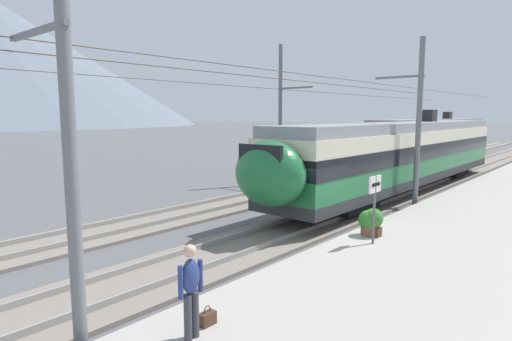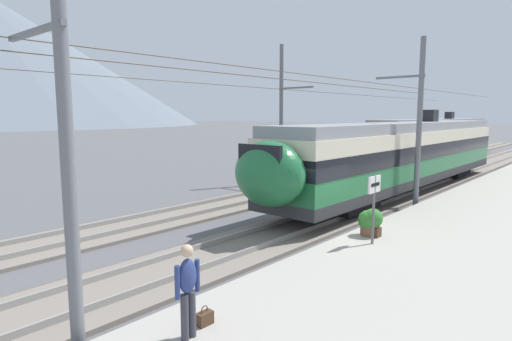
{
  "view_description": "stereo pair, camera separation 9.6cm",
  "coord_description": "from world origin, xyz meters",
  "px_view_note": "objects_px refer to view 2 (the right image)",
  "views": [
    {
      "loc": [
        -12.41,
        -7.6,
        4.26
      ],
      "look_at": [
        0.1,
        3.27,
        2.06
      ],
      "focal_mm": 29.6,
      "sensor_mm": 36.0,
      "label": 1
    },
    {
      "loc": [
        -12.35,
        -7.68,
        4.26
      ],
      "look_at": [
        0.1,
        3.27,
        2.06
      ],
      "focal_mm": 29.6,
      "sensor_mm": 36.0,
      "label": 2
    }
  ],
  "objects_px": {
    "catenary_mast_far_side": "(283,113)",
    "platform_sign": "(374,194)",
    "train_far_track": "(434,136)",
    "handbag_beside_passenger": "(205,318)",
    "catenary_mast_west": "(61,113)",
    "handbag_near_sign": "(377,232)",
    "potted_plant_by_shelter": "(373,220)",
    "train_near_platform": "(402,153)",
    "passenger_walking": "(188,286)",
    "potted_plant_platform_edge": "(368,221)",
    "catenary_mast_mid": "(416,120)"
  },
  "relations": [
    {
      "from": "train_far_track",
      "to": "catenary_mast_far_side",
      "type": "distance_m",
      "value": 21.18
    },
    {
      "from": "train_near_platform",
      "to": "passenger_walking",
      "type": "height_order",
      "value": "train_near_platform"
    },
    {
      "from": "train_far_track",
      "to": "catenary_mast_west",
      "type": "height_order",
      "value": "catenary_mast_west"
    },
    {
      "from": "train_near_platform",
      "to": "handbag_beside_passenger",
      "type": "distance_m",
      "value": 17.53
    },
    {
      "from": "catenary_mast_west",
      "to": "handbag_near_sign",
      "type": "xyz_separation_m",
      "value": [
        9.18,
        -1.39,
        -3.75
      ]
    },
    {
      "from": "catenary_mast_far_side",
      "to": "platform_sign",
      "type": "bearing_deg",
      "value": -130.81
    },
    {
      "from": "handbag_beside_passenger",
      "to": "potted_plant_by_shelter",
      "type": "relative_size",
      "value": 0.42
    },
    {
      "from": "catenary_mast_far_side",
      "to": "train_near_platform",
      "type": "bearing_deg",
      "value": -77.75
    },
    {
      "from": "catenary_mast_west",
      "to": "passenger_walking",
      "type": "height_order",
      "value": "catenary_mast_west"
    },
    {
      "from": "train_far_track",
      "to": "handbag_beside_passenger",
      "type": "relative_size",
      "value": 69.54
    },
    {
      "from": "catenary_mast_mid",
      "to": "platform_sign",
      "type": "bearing_deg",
      "value": -167.59
    },
    {
      "from": "handbag_beside_passenger",
      "to": "potted_plant_by_shelter",
      "type": "bearing_deg",
      "value": 2.34
    },
    {
      "from": "handbag_beside_passenger",
      "to": "catenary_mast_west",
      "type": "bearing_deg",
      "value": 138.7
    },
    {
      "from": "catenary_mast_mid",
      "to": "catenary_mast_far_side",
      "type": "relative_size",
      "value": 1.0
    },
    {
      "from": "train_far_track",
      "to": "passenger_walking",
      "type": "relative_size",
      "value": 15.43
    },
    {
      "from": "handbag_near_sign",
      "to": "potted_plant_by_shelter",
      "type": "relative_size",
      "value": 0.49
    },
    {
      "from": "passenger_walking",
      "to": "potted_plant_by_shelter",
      "type": "xyz_separation_m",
      "value": [
        7.98,
        0.45,
        -0.43
      ]
    },
    {
      "from": "train_near_platform",
      "to": "catenary_mast_mid",
      "type": "distance_m",
      "value": 4.0
    },
    {
      "from": "passenger_walking",
      "to": "potted_plant_by_shelter",
      "type": "relative_size",
      "value": 1.9
    },
    {
      "from": "handbag_beside_passenger",
      "to": "potted_plant_platform_edge",
      "type": "height_order",
      "value": "potted_plant_platform_edge"
    },
    {
      "from": "train_far_track",
      "to": "handbag_beside_passenger",
      "type": "height_order",
      "value": "train_far_track"
    },
    {
      "from": "potted_plant_by_shelter",
      "to": "handbag_near_sign",
      "type": "bearing_deg",
      "value": -102.09
    },
    {
      "from": "catenary_mast_far_side",
      "to": "catenary_mast_mid",
      "type": "bearing_deg",
      "value": -100.24
    },
    {
      "from": "catenary_mast_west",
      "to": "potted_plant_platform_edge",
      "type": "bearing_deg",
      "value": -6.76
    },
    {
      "from": "catenary_mast_far_side",
      "to": "potted_plant_platform_edge",
      "type": "xyz_separation_m",
      "value": [
        -8.2,
        -9.83,
        -3.52
      ]
    },
    {
      "from": "train_far_track",
      "to": "catenary_mast_mid",
      "type": "height_order",
      "value": "catenary_mast_mid"
    },
    {
      "from": "catenary_mast_mid",
      "to": "potted_plant_platform_edge",
      "type": "relative_size",
      "value": 50.48
    },
    {
      "from": "handbag_near_sign",
      "to": "potted_plant_by_shelter",
      "type": "distance_m",
      "value": 0.39
    },
    {
      "from": "train_near_platform",
      "to": "catenary_mast_mid",
      "type": "height_order",
      "value": "catenary_mast_mid"
    },
    {
      "from": "handbag_near_sign",
      "to": "potted_plant_by_shelter",
      "type": "height_order",
      "value": "potted_plant_by_shelter"
    },
    {
      "from": "train_near_platform",
      "to": "train_far_track",
      "type": "xyz_separation_m",
      "value": [
        19.47,
        4.89,
        0.0
      ]
    },
    {
      "from": "catenary_mast_west",
      "to": "catenary_mast_far_side",
      "type": "distance_m",
      "value": 19.44
    },
    {
      "from": "train_near_platform",
      "to": "handbag_near_sign",
      "type": "distance_m",
      "value": 10.34
    },
    {
      "from": "train_near_platform",
      "to": "train_far_track",
      "type": "bearing_deg",
      "value": 14.09
    },
    {
      "from": "catenary_mast_west",
      "to": "platform_sign",
      "type": "height_order",
      "value": "catenary_mast_west"
    },
    {
      "from": "train_near_platform",
      "to": "catenary_mast_far_side",
      "type": "distance_m",
      "value": 7.38
    },
    {
      "from": "catenary_mast_far_side",
      "to": "potted_plant_by_shelter",
      "type": "bearing_deg",
      "value": -129.26
    },
    {
      "from": "platform_sign",
      "to": "catenary_mast_west",
      "type": "bearing_deg",
      "value": 169.19
    },
    {
      "from": "platform_sign",
      "to": "handbag_beside_passenger",
      "type": "bearing_deg",
      "value": 179.3
    },
    {
      "from": "train_near_platform",
      "to": "catenary_mast_west",
      "type": "relative_size",
      "value": 0.57
    },
    {
      "from": "platform_sign",
      "to": "potted_plant_platform_edge",
      "type": "xyz_separation_m",
      "value": [
        0.73,
        0.52,
        -1.06
      ]
    },
    {
      "from": "catenary_mast_far_side",
      "to": "potted_plant_platform_edge",
      "type": "distance_m",
      "value": 13.28
    },
    {
      "from": "catenary_mast_mid",
      "to": "potted_plant_platform_edge",
      "type": "bearing_deg",
      "value": -170.6
    },
    {
      "from": "catenary_mast_west",
      "to": "passenger_walking",
      "type": "xyz_separation_m",
      "value": [
        1.24,
        -1.67,
        -2.96
      ]
    },
    {
      "from": "catenary_mast_far_side",
      "to": "potted_plant_platform_edge",
      "type": "relative_size",
      "value": 50.48
    },
    {
      "from": "platform_sign",
      "to": "handbag_beside_passenger",
      "type": "relative_size",
      "value": 5.52
    },
    {
      "from": "passenger_walking",
      "to": "potted_plant_platform_edge",
      "type": "xyz_separation_m",
      "value": [
        7.92,
        0.59,
        -0.49
      ]
    },
    {
      "from": "handbag_near_sign",
      "to": "train_near_platform",
      "type": "bearing_deg",
      "value": 18.49
    },
    {
      "from": "passenger_walking",
      "to": "catenary_mast_far_side",
      "type": "bearing_deg",
      "value": 32.86
    },
    {
      "from": "train_far_track",
      "to": "potted_plant_platform_edge",
      "type": "height_order",
      "value": "train_far_track"
    }
  ]
}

